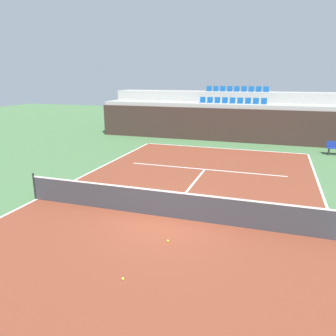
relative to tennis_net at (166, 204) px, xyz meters
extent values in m
plane|color=#477042|center=(0.00, 0.00, -0.51)|extent=(80.00, 80.00, 0.00)
cube|color=brown|center=(0.00, 0.00, -0.50)|extent=(11.00, 24.00, 0.01)
cube|color=white|center=(0.00, 11.95, -0.50)|extent=(11.00, 0.10, 0.00)
cube|color=white|center=(-5.45, 0.00, -0.50)|extent=(0.10, 24.00, 0.00)
cube|color=white|center=(0.00, 6.40, -0.50)|extent=(8.26, 0.10, 0.00)
cube|color=white|center=(0.00, 3.20, -0.50)|extent=(0.10, 6.40, 0.00)
cube|color=#33231E|center=(0.00, 14.55, 0.73)|extent=(20.73, 0.30, 2.47)
cube|color=#9E9E99|center=(0.00, 15.90, 0.87)|extent=(20.73, 2.40, 2.76)
cube|color=#9E9E99|center=(0.00, 18.30, 1.27)|extent=(20.73, 2.40, 3.55)
cube|color=#145193|center=(-2.35, 15.90, 2.27)|extent=(0.44, 0.44, 0.04)
cube|color=#145193|center=(-2.35, 16.10, 2.49)|extent=(0.44, 0.04, 0.40)
cube|color=#145193|center=(-1.77, 15.90, 2.27)|extent=(0.44, 0.44, 0.04)
cube|color=#145193|center=(-1.77, 16.10, 2.49)|extent=(0.44, 0.04, 0.40)
cube|color=#145193|center=(-1.18, 15.90, 2.27)|extent=(0.44, 0.44, 0.04)
cube|color=#145193|center=(-1.18, 16.10, 2.49)|extent=(0.44, 0.04, 0.40)
cube|color=#145193|center=(-0.59, 15.90, 2.27)|extent=(0.44, 0.44, 0.04)
cube|color=#145193|center=(-0.59, 16.10, 2.49)|extent=(0.44, 0.04, 0.40)
cube|color=#145193|center=(0.00, 15.90, 2.27)|extent=(0.44, 0.44, 0.04)
cube|color=#145193|center=(0.00, 16.10, 2.49)|extent=(0.44, 0.04, 0.40)
cube|color=#145193|center=(0.59, 15.90, 2.27)|extent=(0.44, 0.44, 0.04)
cube|color=#145193|center=(0.59, 16.10, 2.49)|extent=(0.44, 0.04, 0.40)
cube|color=#145193|center=(1.18, 15.90, 2.27)|extent=(0.44, 0.44, 0.04)
cube|color=#145193|center=(1.18, 16.10, 2.49)|extent=(0.44, 0.04, 0.40)
cube|color=#145193|center=(1.77, 15.90, 2.27)|extent=(0.44, 0.44, 0.04)
cube|color=#145193|center=(1.77, 16.10, 2.49)|extent=(0.44, 0.04, 0.40)
cube|color=#145193|center=(2.35, 15.90, 2.27)|extent=(0.44, 0.44, 0.04)
cube|color=#145193|center=(2.35, 16.10, 2.49)|extent=(0.44, 0.04, 0.40)
cube|color=#145193|center=(-2.35, 18.30, 3.06)|extent=(0.44, 0.44, 0.04)
cube|color=#145193|center=(-2.35, 18.50, 3.28)|extent=(0.44, 0.04, 0.40)
cube|color=#145193|center=(-1.77, 18.30, 3.06)|extent=(0.44, 0.44, 0.04)
cube|color=#145193|center=(-1.77, 18.50, 3.28)|extent=(0.44, 0.04, 0.40)
cube|color=#145193|center=(-1.18, 18.30, 3.06)|extent=(0.44, 0.44, 0.04)
cube|color=#145193|center=(-1.18, 18.50, 3.28)|extent=(0.44, 0.04, 0.40)
cube|color=#145193|center=(-0.59, 18.30, 3.06)|extent=(0.44, 0.44, 0.04)
cube|color=#145193|center=(-0.59, 18.50, 3.28)|extent=(0.44, 0.04, 0.40)
cube|color=#145193|center=(0.00, 18.30, 3.06)|extent=(0.44, 0.44, 0.04)
cube|color=#145193|center=(0.00, 18.50, 3.28)|extent=(0.44, 0.04, 0.40)
cube|color=#145193|center=(0.59, 18.30, 3.06)|extent=(0.44, 0.44, 0.04)
cube|color=#145193|center=(0.59, 18.50, 3.28)|extent=(0.44, 0.04, 0.40)
cube|color=#145193|center=(1.18, 18.30, 3.06)|extent=(0.44, 0.44, 0.04)
cube|color=#145193|center=(1.18, 18.50, 3.28)|extent=(0.44, 0.04, 0.40)
cube|color=#145193|center=(1.77, 18.30, 3.06)|extent=(0.44, 0.44, 0.04)
cube|color=#145193|center=(1.77, 18.50, 3.28)|extent=(0.44, 0.04, 0.40)
cube|color=#145193|center=(2.35, 18.30, 3.06)|extent=(0.44, 0.44, 0.04)
cube|color=#145193|center=(2.35, 18.50, 3.28)|extent=(0.44, 0.04, 0.40)
cylinder|color=black|center=(-5.50, 0.00, 0.04)|extent=(0.08, 0.08, 1.07)
cube|color=#333338|center=(0.00, 0.00, -0.04)|extent=(10.90, 0.02, 0.92)
cube|color=white|center=(0.00, 0.00, 0.45)|extent=(10.90, 0.04, 0.05)
cube|color=#2D2D33|center=(6.66, 12.07, -0.30)|extent=(0.06, 0.06, 0.42)
cube|color=#2D2D33|center=(6.66, 12.35, -0.30)|extent=(0.06, 0.06, 0.42)
sphere|color=#CCE033|center=(0.19, -3.79, -0.47)|extent=(0.07, 0.07, 0.07)
sphere|color=#CCE033|center=(0.63, -1.67, -0.47)|extent=(0.07, 0.07, 0.07)
camera|label=1|loc=(3.38, -9.92, 4.20)|focal=34.86mm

